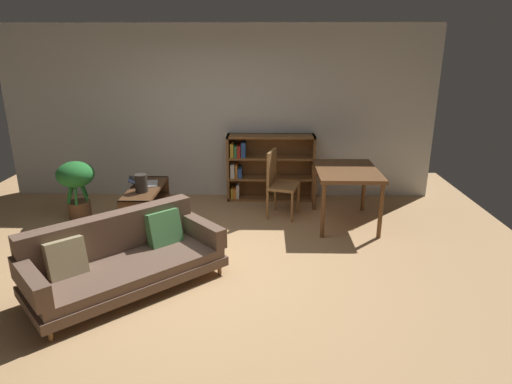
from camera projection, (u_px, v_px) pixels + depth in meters
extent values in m
plane|color=tan|center=(198.00, 271.00, 4.92)|extent=(8.16, 8.16, 0.00)
cube|color=silver|center=(219.00, 113.00, 7.07)|extent=(6.80, 0.10, 2.70)
cylinder|color=brown|center=(220.00, 270.00, 4.84)|extent=(0.04, 0.04, 0.11)
cylinder|color=brown|center=(50.00, 335.00, 3.74)|extent=(0.04, 0.04, 0.11)
cylinder|color=brown|center=(184.00, 248.00, 5.35)|extent=(0.04, 0.04, 0.11)
cylinder|color=brown|center=(26.00, 301.00, 4.26)|extent=(0.04, 0.04, 0.11)
cube|color=brown|center=(128.00, 275.00, 4.52)|extent=(1.99, 1.91, 0.10)
cube|color=brown|center=(127.00, 266.00, 4.48)|extent=(1.91, 1.83, 0.10)
cube|color=brown|center=(111.00, 233.00, 4.64)|extent=(1.49, 1.37, 0.41)
cube|color=brown|center=(200.00, 229.00, 4.99)|extent=(0.64, 0.69, 0.22)
cube|color=brown|center=(30.00, 282.00, 3.88)|extent=(0.64, 0.69, 0.22)
cube|color=tan|center=(65.00, 258.00, 4.20)|extent=(0.41, 0.40, 0.38)
cube|color=#4C894C|center=(164.00, 228.00, 4.87)|extent=(0.42, 0.40, 0.39)
cube|color=#56351E|center=(156.00, 193.00, 6.72)|extent=(0.41, 0.04, 0.51)
cube|color=#56351E|center=(135.00, 220.00, 5.67)|extent=(0.41, 0.04, 0.51)
cube|color=#56351E|center=(146.00, 206.00, 6.19)|extent=(0.41, 1.11, 0.04)
cube|color=#56351E|center=(145.00, 189.00, 6.12)|extent=(0.41, 1.15, 0.04)
cube|color=#56351E|center=(148.00, 221.00, 6.27)|extent=(0.41, 1.11, 0.04)
cube|color=silver|center=(150.00, 184.00, 6.27)|extent=(0.27, 0.35, 0.02)
cube|color=black|center=(136.00, 181.00, 6.22)|extent=(0.24, 0.33, 0.09)
cylinder|color=#2D2823|center=(141.00, 183.00, 5.91)|extent=(0.16, 0.16, 0.24)
cylinder|color=slate|center=(141.00, 180.00, 5.89)|extent=(0.09, 0.09, 0.01)
cylinder|color=brown|center=(80.00, 210.00, 6.39)|extent=(0.31, 0.31, 0.26)
cylinder|color=#287A33|center=(81.00, 187.00, 6.29)|extent=(0.15, 0.07, 0.45)
cylinder|color=#287A33|center=(81.00, 182.00, 6.39)|extent=(0.07, 0.30, 0.54)
cylinder|color=#287A33|center=(72.00, 189.00, 6.32)|extent=(0.20, 0.10, 0.38)
cylinder|color=#287A33|center=(71.00, 185.00, 6.23)|extent=(0.16, 0.14, 0.55)
cylinder|color=#287A33|center=(75.00, 185.00, 6.18)|extent=(0.07, 0.20, 0.56)
ellipsoid|color=#287A33|center=(75.00, 174.00, 6.22)|extent=(0.51, 0.51, 0.36)
cylinder|color=brown|center=(315.00, 187.00, 6.65)|extent=(0.06, 0.06, 0.73)
cylinder|color=brown|center=(323.00, 211.00, 5.68)|extent=(0.06, 0.06, 0.73)
cylinder|color=brown|center=(364.00, 187.00, 6.64)|extent=(0.06, 0.06, 0.73)
cylinder|color=brown|center=(381.00, 211.00, 5.67)|extent=(0.06, 0.06, 0.73)
cube|color=brown|center=(347.00, 171.00, 6.04)|extent=(0.83, 1.12, 0.05)
cylinder|color=olive|center=(298.00, 199.00, 6.59)|extent=(0.04, 0.04, 0.43)
cylinder|color=olive|center=(292.00, 208.00, 6.22)|extent=(0.04, 0.04, 0.43)
cylinder|color=olive|center=(275.00, 196.00, 6.69)|extent=(0.04, 0.04, 0.43)
cylinder|color=olive|center=(267.00, 205.00, 6.32)|extent=(0.04, 0.04, 0.43)
cube|color=olive|center=(283.00, 186.00, 6.38)|extent=(0.50, 0.54, 0.04)
cube|color=olive|center=(272.00, 167.00, 6.35)|extent=(0.15, 0.40, 0.49)
cube|color=brown|center=(229.00, 167.00, 7.11)|extent=(0.04, 0.33, 1.05)
cube|color=brown|center=(313.00, 168.00, 7.08)|extent=(0.04, 0.33, 1.05)
cube|color=brown|center=(271.00, 136.00, 6.94)|extent=(1.38, 0.33, 0.04)
cube|color=brown|center=(270.00, 197.00, 7.25)|extent=(1.38, 0.33, 0.04)
cube|color=brown|center=(270.00, 165.00, 7.23)|extent=(1.34, 0.04, 1.05)
cube|color=brown|center=(270.00, 178.00, 7.15)|extent=(1.34, 0.32, 0.04)
cube|color=brown|center=(271.00, 157.00, 7.04)|extent=(1.34, 0.32, 0.04)
cube|color=gold|center=(232.00, 192.00, 7.21)|extent=(0.03, 0.23, 0.16)
cube|color=orange|center=(235.00, 192.00, 7.21)|extent=(0.05, 0.23, 0.15)
cube|color=silver|center=(238.00, 190.00, 7.21)|extent=(0.04, 0.28, 0.22)
cube|color=silver|center=(233.00, 170.00, 7.10)|extent=(0.06, 0.27, 0.22)
cube|color=orange|center=(237.00, 170.00, 7.09)|extent=(0.03, 0.21, 0.21)
cube|color=#2D5199|center=(240.00, 172.00, 7.11)|extent=(0.07, 0.25, 0.15)
cube|color=gold|center=(232.00, 150.00, 6.99)|extent=(0.05, 0.25, 0.21)
cube|color=#337F47|center=(236.00, 151.00, 7.00)|extent=(0.04, 0.26, 0.18)
cube|color=red|center=(239.00, 151.00, 7.00)|extent=(0.05, 0.26, 0.18)
cube|color=#2D5199|center=(244.00, 149.00, 6.99)|extent=(0.07, 0.25, 0.23)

